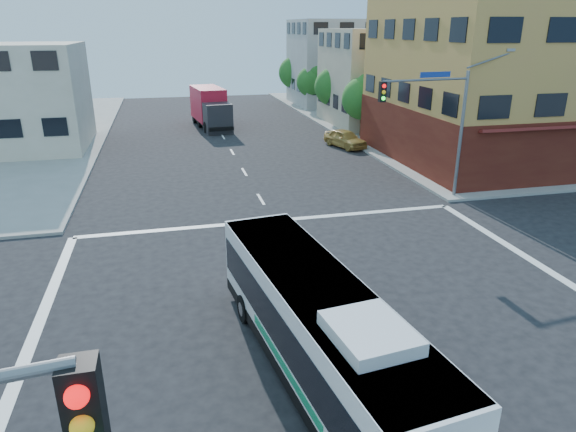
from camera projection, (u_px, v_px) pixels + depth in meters
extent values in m
plane|color=black|center=(333.00, 319.00, 17.11)|extent=(120.00, 120.00, 0.00)
cube|color=gray|center=(535.00, 114.00, 56.69)|extent=(50.00, 50.00, 0.15)
cube|color=#BD8644|center=(525.00, 60.00, 35.95)|extent=(18.00, 15.00, 14.00)
cube|color=#592014|center=(514.00, 130.00, 37.68)|extent=(18.09, 15.08, 4.00)
cube|color=#C6B797|center=(391.00, 77.00, 50.29)|extent=(12.00, 10.00, 9.00)
cube|color=#ADACA7|center=(343.00, 63.00, 62.88)|extent=(12.00, 10.00, 10.00)
cube|color=beige|center=(1.00, 98.00, 39.35)|extent=(12.00, 10.00, 8.00)
cylinder|color=slate|center=(461.00, 137.00, 28.12)|extent=(0.18, 0.18, 7.00)
cylinder|color=slate|center=(427.00, 80.00, 26.27)|extent=(5.01, 0.62, 0.12)
cube|color=black|center=(382.00, 92.00, 25.66)|extent=(0.32, 0.30, 1.00)
sphere|color=#FF0C0C|center=(384.00, 86.00, 25.40)|extent=(0.20, 0.20, 0.20)
sphere|color=yellow|center=(384.00, 92.00, 25.51)|extent=(0.20, 0.20, 0.20)
sphere|color=#19FF33|center=(383.00, 98.00, 25.61)|extent=(0.20, 0.20, 0.20)
cube|color=navy|center=(435.00, 75.00, 26.33)|extent=(1.80, 0.22, 0.28)
cube|color=gray|center=(510.00, 50.00, 27.34)|extent=(0.50, 0.22, 0.14)
cube|color=black|center=(85.00, 412.00, 4.33)|extent=(0.32, 0.30, 1.00)
sphere|color=#FF0C0C|center=(77.00, 396.00, 4.07)|extent=(0.20, 0.20, 0.20)
sphere|color=yellow|center=(82.00, 426.00, 4.17)|extent=(0.20, 0.20, 0.20)
cylinder|color=#392214|center=(361.00, 126.00, 44.90)|extent=(0.28, 0.28, 1.92)
sphere|color=#19581E|center=(363.00, 99.00, 44.07)|extent=(3.60, 3.60, 3.60)
sphere|color=#19581E|center=(369.00, 88.00, 43.57)|extent=(2.52, 2.52, 2.52)
cylinder|color=#392214|center=(333.00, 112.00, 52.19)|extent=(0.28, 0.28, 1.99)
sphere|color=#19581E|center=(333.00, 87.00, 51.31)|extent=(3.80, 3.80, 3.80)
sphere|color=#19581E|center=(338.00, 77.00, 50.80)|extent=(2.66, 2.66, 2.66)
cylinder|color=#392214|center=(311.00, 102.00, 59.50)|extent=(0.28, 0.28, 1.89)
sphere|color=#19581E|center=(311.00, 82.00, 58.70)|extent=(3.40, 3.40, 3.40)
sphere|color=#19581E|center=(316.00, 74.00, 58.22)|extent=(2.38, 2.38, 2.38)
cylinder|color=#392214|center=(294.00, 93.00, 66.77)|extent=(0.28, 0.28, 2.03)
sphere|color=#19581E|center=(294.00, 73.00, 65.86)|extent=(4.00, 4.00, 4.00)
sphere|color=#19581E|center=(298.00, 65.00, 65.33)|extent=(2.80, 2.80, 2.80)
cube|color=black|center=(317.00, 361.00, 14.17)|extent=(3.64, 10.97, 0.40)
cube|color=white|center=(317.00, 326.00, 13.79)|extent=(3.63, 10.94, 2.55)
cube|color=black|center=(318.00, 321.00, 13.73)|extent=(3.63, 10.63, 1.12)
cube|color=black|center=(257.00, 249.00, 18.42)|extent=(2.09, 0.32, 1.21)
cube|color=#E5590C|center=(257.00, 226.00, 18.14)|extent=(1.70, 0.26, 0.25)
cube|color=white|center=(318.00, 286.00, 13.36)|extent=(3.56, 10.73, 0.11)
cube|color=white|center=(370.00, 333.00, 10.93)|extent=(1.84, 2.16, 0.32)
cube|color=#0F7F4E|center=(283.00, 366.00, 13.23)|extent=(0.64, 4.89, 0.25)
cube|color=#0F7F4E|center=(362.00, 347.00, 14.00)|extent=(0.64, 4.89, 0.25)
cylinder|color=black|center=(245.00, 309.00, 16.83)|extent=(0.38, 0.96, 0.93)
cylinder|color=#99999E|center=(241.00, 309.00, 16.79)|extent=(0.09, 0.47, 0.47)
cylinder|color=black|center=(305.00, 297.00, 17.55)|extent=(0.38, 0.96, 0.93)
cylinder|color=#99999E|center=(308.00, 296.00, 17.59)|extent=(0.09, 0.47, 0.47)
cube|color=#25252A|center=(218.00, 118.00, 46.74)|extent=(2.61, 2.52, 2.66)
cube|color=black|center=(220.00, 115.00, 45.74)|extent=(2.14, 0.34, 1.02)
cube|color=red|center=(208.00, 103.00, 49.87)|extent=(3.14, 5.99, 3.07)
cube|color=black|center=(212.00, 122.00, 49.34)|extent=(3.23, 8.41, 0.31)
cylinder|color=black|center=(206.00, 128.00, 46.85)|extent=(0.41, 1.05, 1.02)
cylinder|color=black|center=(229.00, 126.00, 47.55)|extent=(0.41, 1.05, 1.02)
cylinder|color=black|center=(200.00, 122.00, 49.45)|extent=(0.41, 1.05, 1.02)
cylinder|color=black|center=(221.00, 121.00, 50.16)|extent=(0.41, 1.05, 1.02)
cylinder|color=black|center=(195.00, 118.00, 51.70)|extent=(0.41, 1.05, 1.02)
cylinder|color=black|center=(216.00, 117.00, 52.41)|extent=(0.41, 1.05, 1.02)
imported|color=#BA9442|center=(345.00, 138.00, 41.28)|extent=(2.87, 4.48, 1.42)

